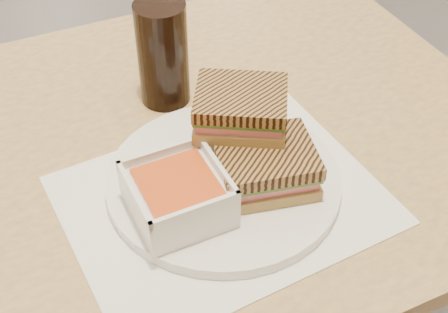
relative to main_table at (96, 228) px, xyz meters
name	(u,v)px	position (x,y,z in m)	size (l,w,h in m)	color
main_table	(96,228)	(0.00, 0.00, 0.00)	(1.23, 0.75, 0.75)	tan
tray_liner	(223,200)	(0.15, -0.12, 0.11)	(0.40, 0.33, 0.00)	white
plate	(223,181)	(0.16, -0.10, 0.12)	(0.29, 0.29, 0.02)	white
soup_bowl	(178,196)	(0.09, -0.13, 0.16)	(0.11, 0.11, 0.06)	white
panini_lower	(265,166)	(0.20, -0.12, 0.16)	(0.13, 0.12, 0.05)	#9F8147
panini_upper	(241,108)	(0.19, -0.07, 0.21)	(0.14, 0.13, 0.05)	#9F8147
cola_glass	(163,54)	(0.15, 0.10, 0.19)	(0.07, 0.07, 0.15)	black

